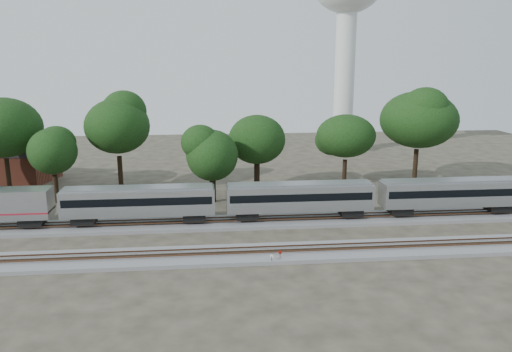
{
  "coord_description": "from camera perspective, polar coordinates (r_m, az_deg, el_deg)",
  "views": [
    {
      "loc": [
        0.17,
        -49.87,
        18.85
      ],
      "look_at": [
        5.61,
        5.0,
        6.0
      ],
      "focal_mm": 35.0,
      "sensor_mm": 36.0,
      "label": 1
    }
  ],
  "objects": [
    {
      "name": "tree_2",
      "position": [
        71.45,
        -22.23,
        2.6
      ],
      "size": [
        7.16,
        7.16,
        10.09
      ],
      "color": "black",
      "rests_on": "ground"
    },
    {
      "name": "switch_stand_white",
      "position": [
        47.59,
        1.81,
        -9.36
      ],
      "size": [
        0.31,
        0.16,
        1.03
      ],
      "rotation": [
        0.0,
        0.0,
        -0.43
      ],
      "color": "#512D19",
      "rests_on": "ground"
    },
    {
      "name": "switch_stand_red",
      "position": [
        48.23,
        2.77,
        -8.98
      ],
      "size": [
        0.36,
        0.12,
        1.13
      ],
      "rotation": [
        0.0,
        0.0,
        0.26
      ],
      "color": "#512D19",
      "rests_on": "ground"
    },
    {
      "name": "ground",
      "position": [
        53.31,
        -5.53,
        -7.65
      ],
      "size": [
        160.0,
        160.0,
        0.0
      ],
      "primitive_type": "plane",
      "color": "#383328",
      "rests_on": "ground"
    },
    {
      "name": "track_far",
      "position": [
        58.9,
        -5.56,
        -5.4
      ],
      "size": [
        160.0,
        5.0,
        0.73
      ],
      "color": "slate",
      "rests_on": "ground"
    },
    {
      "name": "tree_4",
      "position": [
        66.85,
        -5.04,
        2.35
      ],
      "size": [
        6.56,
        6.56,
        9.25
      ],
      "color": "black",
      "rests_on": "ground"
    },
    {
      "name": "tree_5",
      "position": [
        72.63,
        0.1,
        4.18
      ],
      "size": [
        7.71,
        7.71,
        10.88
      ],
      "color": "black",
      "rests_on": "ground"
    },
    {
      "name": "tree_7",
      "position": [
        80.56,
        18.1,
        6.13
      ],
      "size": [
        10.13,
        10.13,
        14.29
      ],
      "color": "black",
      "rests_on": "ground"
    },
    {
      "name": "tree_6",
      "position": [
        75.55,
        10.24,
        4.51
      ],
      "size": [
        7.97,
        7.97,
        11.23
      ],
      "color": "black",
      "rests_on": "ground"
    },
    {
      "name": "switch_lever",
      "position": [
        48.37,
        1.22,
        -9.63
      ],
      "size": [
        0.57,
        0.43,
        0.3
      ],
      "primitive_type": "cube",
      "rotation": [
        0.0,
        0.0,
        0.3
      ],
      "color": "#512D19",
      "rests_on": "ground"
    },
    {
      "name": "brick_building",
      "position": [
        88.2,
        -25.7,
        1.27
      ],
      "size": [
        12.74,
        10.24,
        5.42
      ],
      "rotation": [
        0.0,
        0.0,
        -0.22
      ],
      "color": "brown",
      "rests_on": "ground"
    },
    {
      "name": "water_tower",
      "position": [
        106.2,
        10.39,
        18.72
      ],
      "size": [
        14.43,
        14.43,
        39.94
      ],
      "color": "silver",
      "rests_on": "ground"
    },
    {
      "name": "train",
      "position": [
        65.07,
        21.46,
        -1.75
      ],
      "size": [
        126.84,
        3.09,
        4.55
      ],
      "color": "#B1B3B8",
      "rests_on": "ground"
    },
    {
      "name": "track_near",
      "position": [
        49.51,
        -5.51,
        -9.07
      ],
      "size": [
        160.0,
        5.0,
        0.73
      ],
      "color": "slate",
      "rests_on": "ground"
    },
    {
      "name": "tree_1",
      "position": [
        78.25,
        -26.96,
        4.95
      ],
      "size": [
        9.83,
        9.83,
        13.86
      ],
      "color": "black",
      "rests_on": "ground"
    },
    {
      "name": "tree_3",
      "position": [
        74.87,
        -15.55,
        5.5
      ],
      "size": [
        9.72,
        9.72,
        13.7
      ],
      "color": "black",
      "rests_on": "ground"
    }
  ]
}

